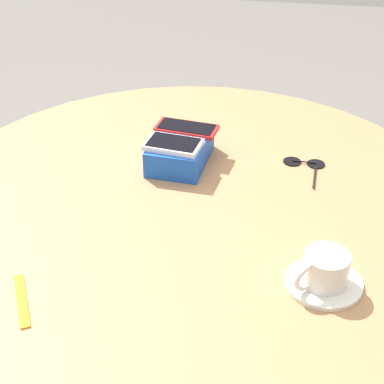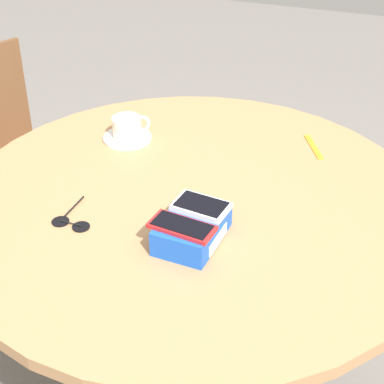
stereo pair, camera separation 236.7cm
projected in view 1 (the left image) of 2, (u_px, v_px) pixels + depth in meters
name	position (u px, v px, depth m)	size (l,w,h in m)	color
round_table	(192.00, 235.00, 1.38)	(1.15, 1.15, 0.78)	#2D2D2D
phone_box	(180.00, 150.00, 1.44)	(0.18, 0.13, 0.06)	blue
phone_red	(187.00, 128.00, 1.46)	(0.08, 0.15, 0.01)	red
phone_white	(173.00, 144.00, 1.39)	(0.09, 0.13, 0.01)	silver
saucer	(324.00, 283.00, 1.11)	(0.13, 0.13, 0.01)	silver
coffee_cup	(325.00, 268.00, 1.09)	(0.09, 0.09, 0.06)	silver
lanyard_strap	(22.00, 301.00, 1.07)	(0.13, 0.02, 0.00)	orange
sunglasses	(305.00, 164.00, 1.44)	(0.13, 0.09, 0.01)	black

